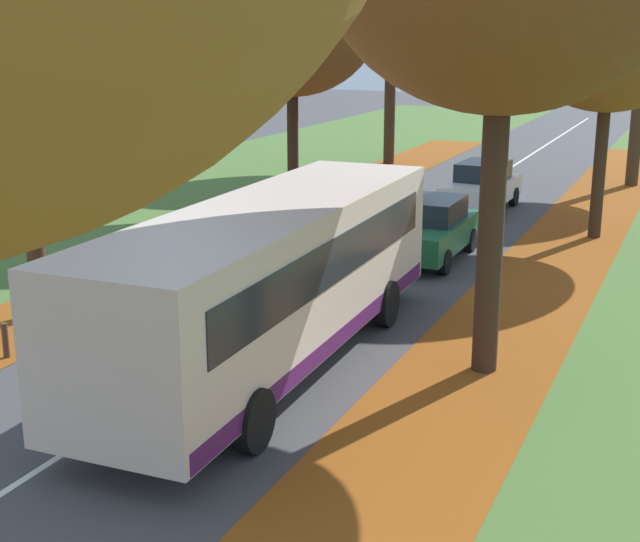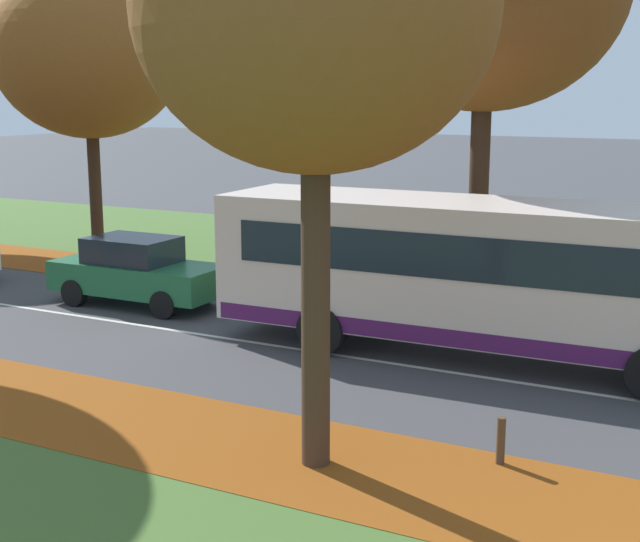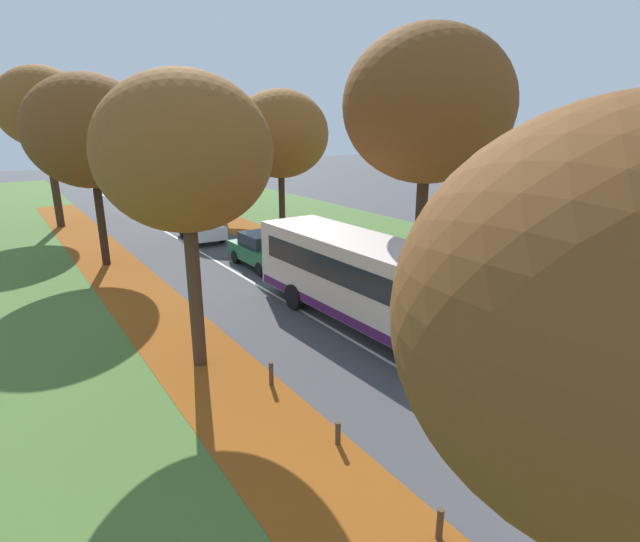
% 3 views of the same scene
% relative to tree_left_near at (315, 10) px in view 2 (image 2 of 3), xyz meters
% --- Properties ---
extents(leaf_litter_left, '(2.80, 60.00, 0.00)m').
position_rel_tree_left_near_xyz_m(leaf_litter_left, '(0.07, 3.18, -6.00)').
color(leaf_litter_left, '#8C4714').
rests_on(leaf_litter_left, grass_verge_left).
extents(grass_verge_right, '(12.00, 90.00, 0.01)m').
position_rel_tree_left_near_xyz_m(grass_verge_right, '(13.87, 9.18, -6.00)').
color(grass_verge_right, '#476B2D').
rests_on(grass_verge_right, ground).
extents(leaf_litter_right, '(2.80, 60.00, 0.00)m').
position_rel_tree_left_near_xyz_m(leaf_litter_right, '(9.27, 3.18, -6.00)').
color(leaf_litter_right, '#8C4714').
rests_on(leaf_litter_right, grass_verge_right).
extents(road_centre_line, '(0.12, 80.00, 0.01)m').
position_rel_tree_left_near_xyz_m(road_centre_line, '(4.67, 9.18, -6.01)').
color(road_centre_line, silver).
rests_on(road_centre_line, ground).
extents(tree_left_near, '(4.59, 4.59, 8.10)m').
position_rel_tree_left_near_xyz_m(tree_left_near, '(0.00, 0.00, 0.00)').
color(tree_left_near, '#422D1E').
rests_on(tree_left_near, ground).
extents(tree_right_mid, '(5.41, 5.41, 8.50)m').
position_rel_tree_left_near_xyz_m(tree_right_mid, '(9.82, 12.44, 0.04)').
color(tree_right_mid, '#382619').
rests_on(tree_right_mid, ground).
extents(bollard_fourth, '(0.12, 0.12, 0.68)m').
position_rel_tree_left_near_xyz_m(bollard_fourth, '(1.14, -2.26, -5.67)').
color(bollard_fourth, '#4C3823').
rests_on(bollard_fourth, ground).
extents(bus, '(2.86, 10.46, 2.98)m').
position_rel_tree_left_near_xyz_m(bus, '(5.85, -0.56, -4.31)').
color(bus, beige).
rests_on(bus, ground).
extents(car_green_lead, '(1.82, 4.22, 1.62)m').
position_rel_tree_left_near_xyz_m(car_green_lead, '(6.15, 8.01, -5.20)').
color(car_green_lead, '#1E6038').
rests_on(car_green_lead, ground).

